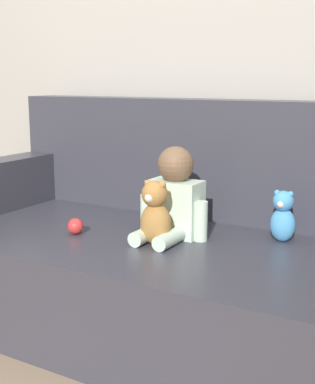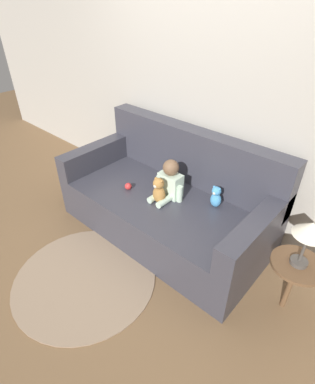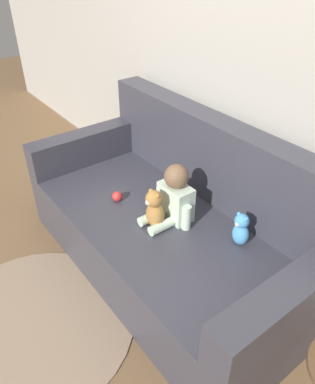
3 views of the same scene
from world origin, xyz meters
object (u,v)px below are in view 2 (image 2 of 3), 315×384
(teddy_bear_brown, at_px, (159,191))
(plush_toy_side, at_px, (216,197))
(side_table, at_px, (304,249))
(couch, at_px, (169,201))
(toy_ball, at_px, (128,186))
(person_baby, at_px, (169,182))

(teddy_bear_brown, distance_m, plush_toy_side, 0.51)
(side_table, bearing_deg, plush_toy_side, 164.63)
(couch, bearing_deg, side_table, -5.12)
(side_table, bearing_deg, teddy_bear_brown, -176.99)
(plush_toy_side, bearing_deg, couch, -165.77)
(couch, distance_m, toy_ball, 0.42)
(couch, height_order, toy_ball, couch)
(couch, height_order, plush_toy_side, couch)
(person_baby, distance_m, plush_toy_side, 0.44)
(person_baby, height_order, toy_ball, person_baby)
(teddy_bear_brown, distance_m, toy_ball, 0.38)
(person_baby, bearing_deg, side_table, -3.50)
(teddy_bear_brown, xyz_separation_m, plush_toy_side, (0.42, 0.29, -0.02))
(teddy_bear_brown, height_order, side_table, side_table)
(plush_toy_side, bearing_deg, toy_ball, -156.90)
(plush_toy_side, bearing_deg, teddy_bear_brown, -144.92)
(teddy_bear_brown, bearing_deg, toy_ball, -173.65)
(teddy_bear_brown, relative_size, toy_ball, 3.81)
(teddy_bear_brown, height_order, toy_ball, teddy_bear_brown)
(teddy_bear_brown, relative_size, plush_toy_side, 1.23)
(plush_toy_side, height_order, side_table, side_table)
(toy_ball, distance_m, side_table, 1.61)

